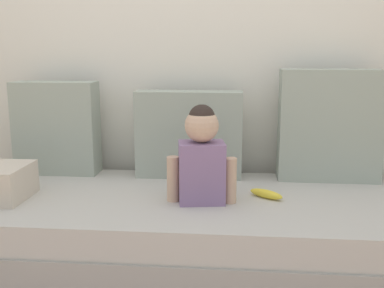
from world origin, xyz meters
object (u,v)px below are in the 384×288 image
(couch, at_px, (182,238))
(throw_pillow_right, at_px, (330,125))
(throw_pillow_left, at_px, (57,128))
(banana, at_px, (266,194))
(toddler, at_px, (202,156))
(throw_pillow_center, at_px, (189,134))

(couch, height_order, throw_pillow_right, throw_pillow_right)
(throw_pillow_left, height_order, banana, throw_pillow_left)
(throw_pillow_left, xyz_separation_m, throw_pillow_right, (1.46, 0.00, 0.04))
(throw_pillow_right, relative_size, toddler, 1.31)
(couch, bearing_deg, throw_pillow_left, 153.94)
(throw_pillow_right, xyz_separation_m, banana, (-0.34, -0.35, -0.27))
(throw_pillow_right, bearing_deg, banana, -134.03)
(throw_pillow_left, bearing_deg, couch, -26.06)
(couch, height_order, throw_pillow_center, throw_pillow_center)
(couch, xyz_separation_m, throw_pillow_left, (-0.73, 0.36, 0.46))
(throw_pillow_left, relative_size, throw_pillow_right, 0.87)
(throw_pillow_right, height_order, banana, throw_pillow_right)
(couch, distance_m, throw_pillow_center, 0.57)
(throw_pillow_left, distance_m, banana, 1.20)
(couch, relative_size, toddler, 5.36)
(throw_pillow_center, xyz_separation_m, banana, (0.39, -0.35, -0.21))
(throw_pillow_left, xyz_separation_m, toddler, (0.83, -0.43, -0.04))
(throw_pillow_left, relative_size, throw_pillow_center, 0.89)
(throw_pillow_left, relative_size, banana, 2.97)
(couch, xyz_separation_m, banana, (0.39, 0.01, 0.23))
(toddler, bearing_deg, throw_pillow_right, 34.04)
(throw_pillow_right, bearing_deg, toddler, -145.96)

